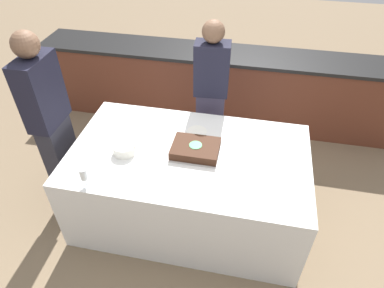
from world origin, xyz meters
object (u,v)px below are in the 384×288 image
(plate_stack, at_px, (124,148))
(person_seated_left, at_px, (51,123))
(wine_glass, at_px, (83,175))
(cake, at_px, (196,149))
(person_cutting_cake, at_px, (211,96))

(plate_stack, relative_size, person_seated_left, 0.11)
(wine_glass, distance_m, person_seated_left, 0.75)
(cake, distance_m, wine_glass, 0.91)
(cake, relative_size, person_seated_left, 0.25)
(cake, bearing_deg, person_seated_left, -179.19)
(person_cutting_cake, height_order, person_seated_left, person_seated_left)
(plate_stack, height_order, person_cutting_cake, person_cutting_cake)
(cake, bearing_deg, person_cutting_cake, 90.00)
(wine_glass, height_order, person_cutting_cake, person_cutting_cake)
(wine_glass, xyz_separation_m, person_cutting_cake, (0.73, 1.33, -0.05))
(cake, height_order, wine_glass, wine_glass)
(cake, xyz_separation_m, wine_glass, (-0.73, -0.54, 0.08))
(person_cutting_cake, bearing_deg, person_seated_left, 28.60)
(person_cutting_cake, bearing_deg, cake, 86.23)
(person_cutting_cake, distance_m, person_seated_left, 1.52)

